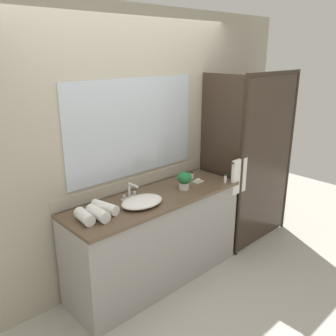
{
  "coord_description": "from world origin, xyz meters",
  "views": [
    {
      "loc": [
        -2.03,
        -2.32,
        2.2
      ],
      "look_at": [
        0.15,
        0.0,
        1.15
      ],
      "focal_mm": 38.05,
      "sensor_mm": 36.0,
      "label": 1
    }
  ],
  "objects_px": {
    "amenity_bottle_body_wash": "(192,176)",
    "rolled_towel_near_edge": "(85,217)",
    "potted_plant": "(184,180)",
    "rolled_towel_middle": "(98,213)",
    "soap_dish": "(198,181)",
    "rolled_towel_far_edge": "(105,207)",
    "amenity_bottle_lotion": "(225,179)",
    "faucet": "(130,194)",
    "sink_basin": "(142,202)"
  },
  "relations": [
    {
      "from": "faucet",
      "to": "potted_plant",
      "type": "relative_size",
      "value": 0.95
    },
    {
      "from": "faucet",
      "to": "amenity_bottle_body_wash",
      "type": "relative_size",
      "value": 2.33
    },
    {
      "from": "amenity_bottle_body_wash",
      "to": "rolled_towel_near_edge",
      "type": "height_order",
      "value": "rolled_towel_near_edge"
    },
    {
      "from": "faucet",
      "to": "amenity_bottle_lotion",
      "type": "height_order",
      "value": "faucet"
    },
    {
      "from": "soap_dish",
      "to": "rolled_towel_near_edge",
      "type": "distance_m",
      "value": 1.34
    },
    {
      "from": "amenity_bottle_body_wash",
      "to": "rolled_towel_far_edge",
      "type": "bearing_deg",
      "value": -176.52
    },
    {
      "from": "sink_basin",
      "to": "faucet",
      "type": "height_order",
      "value": "faucet"
    },
    {
      "from": "rolled_towel_near_edge",
      "to": "amenity_bottle_lotion",
      "type": "bearing_deg",
      "value": -7.61
    },
    {
      "from": "amenity_bottle_body_wash",
      "to": "rolled_towel_middle",
      "type": "height_order",
      "value": "rolled_towel_middle"
    },
    {
      "from": "rolled_towel_near_edge",
      "to": "rolled_towel_middle",
      "type": "relative_size",
      "value": 0.89
    },
    {
      "from": "potted_plant",
      "to": "faucet",
      "type": "bearing_deg",
      "value": 164.07
    },
    {
      "from": "soap_dish",
      "to": "amenity_bottle_body_wash",
      "type": "relative_size",
      "value": 1.37
    },
    {
      "from": "sink_basin",
      "to": "amenity_bottle_lotion",
      "type": "bearing_deg",
      "value": -8.72
    },
    {
      "from": "amenity_bottle_lotion",
      "to": "faucet",
      "type": "bearing_deg",
      "value": 161.93
    },
    {
      "from": "amenity_bottle_lotion",
      "to": "rolled_towel_middle",
      "type": "xyz_separation_m",
      "value": [
        -1.42,
        0.18,
        0.01
      ]
    },
    {
      "from": "potted_plant",
      "to": "amenity_bottle_lotion",
      "type": "bearing_deg",
      "value": -20.65
    },
    {
      "from": "soap_dish",
      "to": "rolled_towel_far_edge",
      "type": "relative_size",
      "value": 0.4
    },
    {
      "from": "amenity_bottle_body_wash",
      "to": "faucet",
      "type": "bearing_deg",
      "value": 179.84
    },
    {
      "from": "potted_plant",
      "to": "amenity_bottle_body_wash",
      "type": "relative_size",
      "value": 2.44
    },
    {
      "from": "faucet",
      "to": "amenity_bottle_lotion",
      "type": "relative_size",
      "value": 2.02
    },
    {
      "from": "faucet",
      "to": "potted_plant",
      "type": "distance_m",
      "value": 0.57
    },
    {
      "from": "amenity_bottle_body_wash",
      "to": "amenity_bottle_lotion",
      "type": "height_order",
      "value": "amenity_bottle_lotion"
    },
    {
      "from": "soap_dish",
      "to": "amenity_bottle_body_wash",
      "type": "bearing_deg",
      "value": 77.29
    },
    {
      "from": "sink_basin",
      "to": "rolled_towel_far_edge",
      "type": "height_order",
      "value": "rolled_towel_far_edge"
    },
    {
      "from": "faucet",
      "to": "rolled_towel_middle",
      "type": "xyz_separation_m",
      "value": [
        -0.43,
        -0.14,
        -0.01
      ]
    },
    {
      "from": "potted_plant",
      "to": "amenity_bottle_body_wash",
      "type": "height_order",
      "value": "potted_plant"
    },
    {
      "from": "amenity_bottle_body_wash",
      "to": "soap_dish",
      "type": "bearing_deg",
      "value": -102.71
    },
    {
      "from": "potted_plant",
      "to": "rolled_towel_near_edge",
      "type": "relative_size",
      "value": 0.85
    },
    {
      "from": "rolled_towel_middle",
      "to": "amenity_bottle_body_wash",
      "type": "bearing_deg",
      "value": 6.12
    },
    {
      "from": "soap_dish",
      "to": "rolled_towel_middle",
      "type": "xyz_separation_m",
      "value": [
        -1.23,
        -0.02,
        0.03
      ]
    },
    {
      "from": "potted_plant",
      "to": "soap_dish",
      "type": "height_order",
      "value": "potted_plant"
    },
    {
      "from": "rolled_towel_near_edge",
      "to": "rolled_towel_middle",
      "type": "distance_m",
      "value": 0.11
    },
    {
      "from": "amenity_bottle_body_wash",
      "to": "rolled_towel_middle",
      "type": "relative_size",
      "value": 0.31
    },
    {
      "from": "amenity_bottle_lotion",
      "to": "rolled_towel_middle",
      "type": "bearing_deg",
      "value": 172.58
    },
    {
      "from": "rolled_towel_middle",
      "to": "rolled_towel_far_edge",
      "type": "relative_size",
      "value": 0.93
    },
    {
      "from": "soap_dish",
      "to": "rolled_towel_middle",
      "type": "height_order",
      "value": "rolled_towel_middle"
    },
    {
      "from": "rolled_towel_near_edge",
      "to": "rolled_towel_middle",
      "type": "xyz_separation_m",
      "value": [
        0.11,
        -0.02,
        0.0
      ]
    },
    {
      "from": "sink_basin",
      "to": "amenity_bottle_lotion",
      "type": "xyz_separation_m",
      "value": [
        0.99,
        -0.15,
        0.01
      ]
    },
    {
      "from": "rolled_towel_near_edge",
      "to": "rolled_towel_far_edge",
      "type": "bearing_deg",
      "value": 11.73
    },
    {
      "from": "rolled_towel_near_edge",
      "to": "amenity_bottle_body_wash",
      "type": "bearing_deg",
      "value": 4.83
    },
    {
      "from": "sink_basin",
      "to": "rolled_towel_middle",
      "type": "xyz_separation_m",
      "value": [
        -0.43,
        0.03,
        0.01
      ]
    },
    {
      "from": "potted_plant",
      "to": "amenity_bottle_body_wash",
      "type": "distance_m",
      "value": 0.33
    },
    {
      "from": "sink_basin",
      "to": "soap_dish",
      "type": "distance_m",
      "value": 0.8
    },
    {
      "from": "rolled_towel_near_edge",
      "to": "sink_basin",
      "type": "bearing_deg",
      "value": -5.57
    },
    {
      "from": "amenity_bottle_body_wash",
      "to": "rolled_towel_middle",
      "type": "distance_m",
      "value": 1.26
    },
    {
      "from": "rolled_towel_far_edge",
      "to": "amenity_bottle_body_wash",
      "type": "bearing_deg",
      "value": 3.48
    },
    {
      "from": "potted_plant",
      "to": "sink_basin",
      "type": "bearing_deg",
      "value": -178.47
    },
    {
      "from": "potted_plant",
      "to": "rolled_towel_far_edge",
      "type": "height_order",
      "value": "potted_plant"
    },
    {
      "from": "rolled_towel_far_edge",
      "to": "potted_plant",
      "type": "bearing_deg",
      "value": -5.52
    },
    {
      "from": "amenity_bottle_lotion",
      "to": "rolled_towel_near_edge",
      "type": "xyz_separation_m",
      "value": [
        -1.53,
        0.2,
        0.01
      ]
    }
  ]
}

